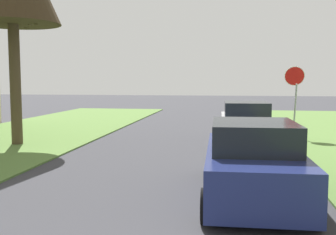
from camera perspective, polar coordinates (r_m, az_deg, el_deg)
stop_sign_far at (r=17.04m, az=17.76°, el=4.34°), size 0.81×0.74×2.91m
parked_sedan_navy at (r=8.26m, az=12.05°, el=-6.34°), size 2.03×4.44×1.57m
parked_sedan_silver at (r=15.35m, az=11.12°, el=-0.92°), size 2.03×4.44×1.57m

